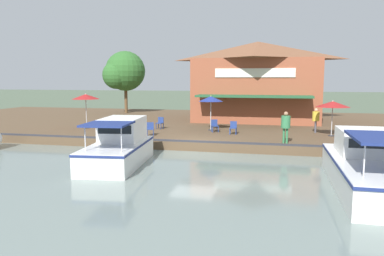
{
  "coord_description": "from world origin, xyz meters",
  "views": [
    {
      "loc": [
        20.69,
        4.67,
        4.23
      ],
      "look_at": [
        -1.0,
        -0.32,
        1.3
      ],
      "focal_mm": 35.0,
      "sensor_mm": 36.0,
      "label": 1
    }
  ],
  "objects_px": {
    "cafe_chair_under_first_umbrella": "(160,122)",
    "patio_umbrella_mid_patio_left": "(86,97)",
    "cafe_chair_facing_river": "(215,125)",
    "tree_behind_restaurant": "(123,72)",
    "patio_umbrella_far_corner": "(211,99)",
    "motorboat_mid_row": "(374,165)",
    "cafe_chair_far_corner_seat": "(233,127)",
    "person_near_entrance": "(316,117)",
    "waterfront_restaurant": "(257,80)",
    "motorboat_nearest_quay": "(122,146)",
    "cafe_chair_mid_patio": "(139,122)",
    "person_mid_patio": "(286,123)",
    "cafe_chair_back_row_seat": "(150,128)",
    "mooring_post": "(338,138)",
    "patio_umbrella_back_row": "(333,104)"
  },
  "relations": [
    {
      "from": "waterfront_restaurant",
      "to": "patio_umbrella_back_row",
      "type": "height_order",
      "value": "waterfront_restaurant"
    },
    {
      "from": "cafe_chair_back_row_seat",
      "to": "motorboat_mid_row",
      "type": "height_order",
      "value": "motorboat_mid_row"
    },
    {
      "from": "cafe_chair_mid_patio",
      "to": "motorboat_mid_row",
      "type": "xyz_separation_m",
      "value": [
        10.0,
        13.67,
        -0.23
      ]
    },
    {
      "from": "cafe_chair_mid_patio",
      "to": "tree_behind_restaurant",
      "type": "relative_size",
      "value": 0.13
    },
    {
      "from": "patio_umbrella_mid_patio_left",
      "to": "motorboat_mid_row",
      "type": "bearing_deg",
      "value": 61.95
    },
    {
      "from": "cafe_chair_mid_patio",
      "to": "cafe_chair_far_corner_seat",
      "type": "height_order",
      "value": "same"
    },
    {
      "from": "motorboat_mid_row",
      "to": "mooring_post",
      "type": "relative_size",
      "value": 9.18
    },
    {
      "from": "mooring_post",
      "to": "patio_umbrella_back_row",
      "type": "bearing_deg",
      "value": 177.65
    },
    {
      "from": "cafe_chair_back_row_seat",
      "to": "person_mid_patio",
      "type": "distance_m",
      "value": 8.52
    },
    {
      "from": "cafe_chair_under_first_umbrella",
      "to": "cafe_chair_facing_river",
      "type": "xyz_separation_m",
      "value": [
        0.74,
        4.17,
        0.0
      ]
    },
    {
      "from": "cafe_chair_facing_river",
      "to": "motorboat_nearest_quay",
      "type": "distance_m",
      "value": 8.76
    },
    {
      "from": "mooring_post",
      "to": "motorboat_nearest_quay",
      "type": "bearing_deg",
      "value": -69.99
    },
    {
      "from": "patio_umbrella_far_corner",
      "to": "person_near_entrance",
      "type": "xyz_separation_m",
      "value": [
        -0.44,
        7.14,
        -1.19
      ]
    },
    {
      "from": "cafe_chair_facing_river",
      "to": "motorboat_mid_row",
      "type": "distance_m",
      "value": 12.44
    },
    {
      "from": "person_mid_patio",
      "to": "motorboat_nearest_quay",
      "type": "height_order",
      "value": "person_mid_patio"
    },
    {
      "from": "cafe_chair_under_first_umbrella",
      "to": "patio_umbrella_mid_patio_left",
      "type": "bearing_deg",
      "value": -79.89
    },
    {
      "from": "patio_umbrella_far_corner",
      "to": "cafe_chair_mid_patio",
      "type": "bearing_deg",
      "value": -86.7
    },
    {
      "from": "cafe_chair_far_corner_seat",
      "to": "motorboat_mid_row",
      "type": "xyz_separation_m",
      "value": [
        8.76,
        6.59,
        -0.23
      ]
    },
    {
      "from": "patio_umbrella_far_corner",
      "to": "cafe_chair_mid_patio",
      "type": "relative_size",
      "value": 2.9
    },
    {
      "from": "patio_umbrella_far_corner",
      "to": "motorboat_mid_row",
      "type": "height_order",
      "value": "patio_umbrella_far_corner"
    },
    {
      "from": "motorboat_mid_row",
      "to": "tree_behind_restaurant",
      "type": "relative_size",
      "value": 1.32
    },
    {
      "from": "person_mid_patio",
      "to": "motorboat_mid_row",
      "type": "xyz_separation_m",
      "value": [
        5.92,
        3.3,
        -0.9
      ]
    },
    {
      "from": "cafe_chair_back_row_seat",
      "to": "person_mid_patio",
      "type": "xyz_separation_m",
      "value": [
        1.04,
        8.43,
        0.67
      ]
    },
    {
      "from": "patio_umbrella_back_row",
      "to": "person_mid_patio",
      "type": "height_order",
      "value": "patio_umbrella_back_row"
    },
    {
      "from": "mooring_post",
      "to": "waterfront_restaurant",
      "type": "bearing_deg",
      "value": -158.77
    },
    {
      "from": "waterfront_restaurant",
      "to": "cafe_chair_far_corner_seat",
      "type": "xyz_separation_m",
      "value": [
        9.7,
        -0.96,
        -3.03
      ]
    },
    {
      "from": "cafe_chair_back_row_seat",
      "to": "mooring_post",
      "type": "distance_m",
      "value": 11.3
    },
    {
      "from": "cafe_chair_facing_river",
      "to": "motorboat_mid_row",
      "type": "height_order",
      "value": "motorboat_mid_row"
    },
    {
      "from": "motorboat_mid_row",
      "to": "person_near_entrance",
      "type": "bearing_deg",
      "value": -173.46
    },
    {
      "from": "motorboat_nearest_quay",
      "to": "cafe_chair_far_corner_seat",
      "type": "bearing_deg",
      "value": 147.14
    },
    {
      "from": "cafe_chair_under_first_umbrella",
      "to": "cafe_chair_mid_patio",
      "type": "bearing_deg",
      "value": -79.18
    },
    {
      "from": "waterfront_restaurant",
      "to": "patio_umbrella_far_corner",
      "type": "distance_m",
      "value": 8.7
    },
    {
      "from": "waterfront_restaurant",
      "to": "motorboat_nearest_quay",
      "type": "distance_m",
      "value": 18.21
    },
    {
      "from": "cafe_chair_back_row_seat",
      "to": "motorboat_mid_row",
      "type": "relative_size",
      "value": 0.1
    },
    {
      "from": "waterfront_restaurant",
      "to": "person_near_entrance",
      "type": "xyz_separation_m",
      "value": [
        7.71,
        4.4,
        -2.47
      ]
    },
    {
      "from": "cafe_chair_back_row_seat",
      "to": "motorboat_mid_row",
      "type": "xyz_separation_m",
      "value": [
        6.97,
        11.73,
        -0.23
      ]
    },
    {
      "from": "patio_umbrella_back_row",
      "to": "person_mid_patio",
      "type": "bearing_deg",
      "value": -40.44
    },
    {
      "from": "motorboat_mid_row",
      "to": "motorboat_nearest_quay",
      "type": "bearing_deg",
      "value": -97.34
    },
    {
      "from": "waterfront_restaurant",
      "to": "mooring_post",
      "type": "relative_size",
      "value": 11.63
    },
    {
      "from": "cafe_chair_back_row_seat",
      "to": "mooring_post",
      "type": "height_order",
      "value": "mooring_post"
    },
    {
      "from": "cafe_chair_under_first_umbrella",
      "to": "mooring_post",
      "type": "distance_m",
      "value": 12.59
    },
    {
      "from": "cafe_chair_facing_river",
      "to": "tree_behind_restaurant",
      "type": "height_order",
      "value": "tree_behind_restaurant"
    },
    {
      "from": "patio_umbrella_far_corner",
      "to": "cafe_chair_far_corner_seat",
      "type": "height_order",
      "value": "patio_umbrella_far_corner"
    },
    {
      "from": "waterfront_restaurant",
      "to": "patio_umbrella_mid_patio_left",
      "type": "bearing_deg",
      "value": -52.5
    },
    {
      "from": "cafe_chair_under_first_umbrella",
      "to": "person_near_entrance",
      "type": "relative_size",
      "value": 0.51
    },
    {
      "from": "person_mid_patio",
      "to": "cafe_chair_under_first_umbrella",
      "type": "bearing_deg",
      "value": -116.34
    },
    {
      "from": "tree_behind_restaurant",
      "to": "cafe_chair_facing_river",
      "type": "bearing_deg",
      "value": 44.66
    },
    {
      "from": "cafe_chair_mid_patio",
      "to": "person_mid_patio",
      "type": "relative_size",
      "value": 0.47
    },
    {
      "from": "cafe_chair_facing_river",
      "to": "tree_behind_restaurant",
      "type": "distance_m",
      "value": 17.22
    },
    {
      "from": "patio_umbrella_mid_patio_left",
      "to": "cafe_chair_back_row_seat",
      "type": "relative_size",
      "value": 3.01
    }
  ]
}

